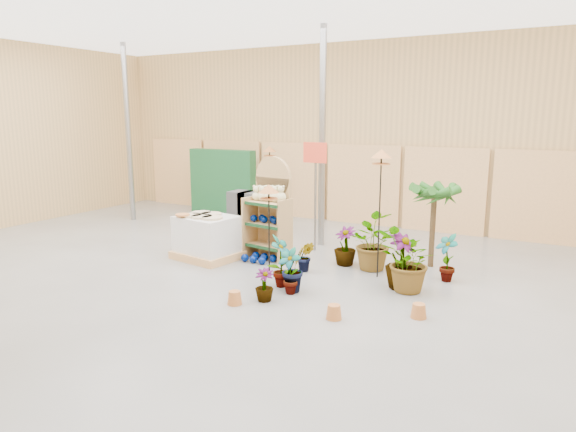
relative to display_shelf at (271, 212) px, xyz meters
The scene contains 23 objects.
room 1.87m from the display_shelf, 70.75° to the right, with size 15.20×12.10×4.70m.
display_shelf is the anchor object (origin of this frame).
teddy_bears 0.36m from the display_shelf, 71.76° to the right, with size 0.73×0.20×0.32m.
gazing_balls_shelf 0.17m from the display_shelf, 90.00° to the right, with size 0.72×0.25×0.14m.
gazing_balls_floor 0.92m from the display_shelf, 93.55° to the right, with size 0.63×0.39×0.15m.
pallet_stack 1.32m from the display_shelf, 146.44° to the right, with size 1.30×1.13×0.87m.
charcoal_planters 2.07m from the display_shelf, 136.73° to the left, with size 0.80×0.50×1.00m.
trellis_stock 4.54m from the display_shelf, 137.87° to the left, with size 2.00×0.30×1.80m, color #185028.
offer_sign 1.19m from the display_shelf, 56.96° to the left, with size 0.50×0.08×2.20m.
bird_table_front 1.43m from the display_shelf, 60.73° to the right, with size 0.34×0.34×1.61m.
bird_table_right 2.51m from the display_shelf, ahead, with size 0.34×0.34×2.18m.
bird_table_back 3.20m from the display_shelf, 121.43° to the left, with size 0.34×0.34×1.97m.
palm 3.05m from the display_shelf, 16.62° to the left, with size 0.70×0.70×1.63m.
potted_plant_0 1.85m from the display_shelf, 54.24° to the right, with size 0.45×0.31×0.86m, color #205819.
potted_plant_1 2.10m from the display_shelf, 48.99° to the right, with size 0.41×0.33×0.75m, color #205819.
potted_plant_3 2.85m from the display_shelf, 11.99° to the right, with size 0.50×0.50×0.90m, color #205819.
potted_plant_4 3.35m from the display_shelf, ahead, with size 0.43×0.29×0.81m, color #205819.
potted_plant_5 1.30m from the display_shelf, 27.08° to the right, with size 0.30×0.24×0.55m, color #205819.
potted_plant_6 2.01m from the display_shelf, ahead, with size 0.90×0.78×0.99m, color #205819.
potted_plant_7 2.50m from the display_shelf, 61.72° to the right, with size 0.28×0.28×0.49m, color #205819.
potted_plant_8 2.19m from the display_shelf, 51.57° to the right, with size 0.38×0.26×0.72m, color #205819.
potted_plant_10 3.02m from the display_shelf, 14.08° to the right, with size 0.89×0.77×0.99m, color #205819.
potted_plant_11 1.58m from the display_shelf, ahead, with size 0.40×0.40×0.72m, color #205819.
Camera 1 is at (4.54, -6.17, 2.74)m, focal length 32.00 mm.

